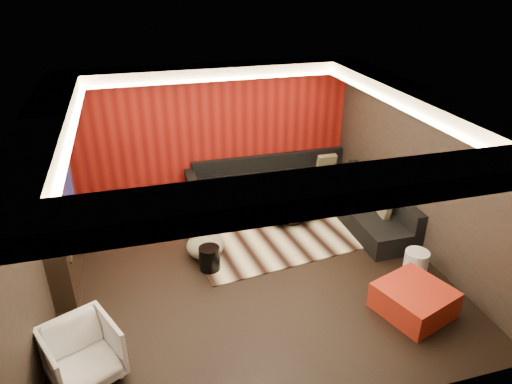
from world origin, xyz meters
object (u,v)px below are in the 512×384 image
object	(u,v)px
orange_ottoman	(414,300)
sectional_sofa	(305,191)
drum_stool	(209,258)
armchair	(82,354)
white_side_table	(416,264)
coffee_table	(292,216)

from	to	relation	value
orange_ottoman	sectional_sofa	bearing A→B (deg)	94.42
drum_stool	armchair	distance (m)	2.56
white_side_table	sectional_sofa	size ratio (longest dim) A/B	0.13
drum_stool	sectional_sofa	size ratio (longest dim) A/B	0.11
coffee_table	sectional_sofa	world-z (taller)	sectional_sofa
drum_stool	white_side_table	distance (m)	3.33
white_side_table	sectional_sofa	bearing A→B (deg)	104.85
coffee_table	orange_ottoman	world-z (taller)	orange_ottoman
armchair	white_side_table	bearing A→B (deg)	-17.03
sectional_sofa	coffee_table	bearing A→B (deg)	-128.62
white_side_table	armchair	bearing A→B (deg)	-172.32
armchair	coffee_table	bearing A→B (deg)	13.29
white_side_table	orange_ottoman	size ratio (longest dim) A/B	0.51
coffee_table	white_side_table	world-z (taller)	white_side_table
orange_ottoman	drum_stool	bearing A→B (deg)	145.90
drum_stool	sectional_sofa	xyz separation A→B (m)	(2.38, 1.81, 0.04)
coffee_table	orange_ottoman	distance (m)	3.04
white_side_table	drum_stool	bearing A→B (deg)	161.01
orange_ottoman	sectional_sofa	size ratio (longest dim) A/B	0.25
drum_stool	armchair	bearing A→B (deg)	-136.58
orange_ottoman	sectional_sofa	xyz separation A→B (m)	(-0.28, 3.61, 0.06)
orange_ottoman	armchair	size ratio (longest dim) A/B	1.13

